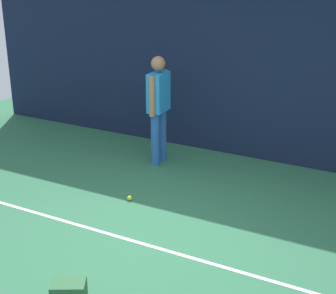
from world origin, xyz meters
TOP-DOWN VIEW (x-y plane):
  - ground_plane at (0.00, 0.00)m, footprint 12.00×12.00m
  - back_fence at (0.00, 3.00)m, footprint 10.00×0.10m
  - court_line at (0.00, -0.18)m, footprint 9.00×0.05m
  - tennis_player at (-1.05, 2.07)m, footprint 0.24×0.53m
  - tennis_ball_by_fence at (-0.74, 0.69)m, footprint 0.07×0.07m

SIDE VIEW (x-z plane):
  - ground_plane at x=0.00m, z-range 0.00..0.00m
  - court_line at x=0.00m, z-range 0.00..0.00m
  - tennis_ball_by_fence at x=-0.74m, z-range 0.00..0.07m
  - tennis_player at x=-1.05m, z-range 0.12..1.82m
  - back_fence at x=0.00m, z-range 0.00..2.94m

